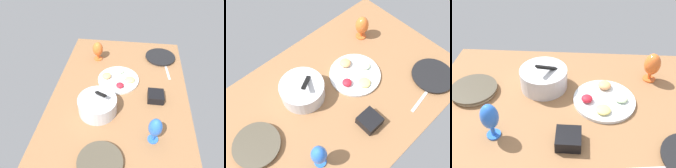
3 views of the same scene
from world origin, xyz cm
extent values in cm
cube|color=#8C603D|center=(0.00, 0.00, -2.00)|extent=(160.00, 104.00, 4.00)
cylinder|color=beige|center=(-56.14, 5.97, 0.99)|extent=(24.38, 24.38, 1.99)
cylinder|color=#494233|center=(-56.14, 5.97, 2.58)|extent=(26.50, 26.50, 1.19)
cylinder|color=silver|center=(-16.94, 14.01, 5.91)|extent=(27.04, 27.04, 11.82)
cylinder|color=white|center=(-16.94, 14.01, 9.45)|extent=(24.34, 24.34, 2.13)
cube|color=black|center=(-12.21, 14.01, 13.05)|extent=(16.61, 14.48, 11.22)
cylinder|color=silver|center=(17.41, 2.72, 0.90)|extent=(33.68, 33.68, 1.80)
ellipsoid|color=beige|center=(26.35, 2.24, 2.99)|extent=(6.83, 6.83, 2.38)
ellipsoid|color=#F2A566|center=(17.99, 12.62, 3.62)|extent=(7.60, 7.60, 3.64)
ellipsoid|color=red|center=(7.91, 0.59, 3.52)|extent=(6.06, 6.06, 3.43)
ellipsoid|color=#F9E072|center=(16.23, -6.70, 3.00)|extent=(7.97, 7.97, 2.41)
cylinder|color=orange|center=(45.65, 24.38, 0.50)|extent=(7.49, 7.49, 1.00)
cylinder|color=orange|center=(45.65, 24.38, 2.68)|extent=(2.00, 2.00, 3.37)
ellipsoid|color=orange|center=(45.65, 24.38, 11.08)|extent=(9.35, 9.35, 13.43)
cylinder|color=blue|center=(-36.35, -24.36, 0.50)|extent=(6.71, 6.71, 1.00)
cylinder|color=blue|center=(-36.35, -24.36, 3.49)|extent=(2.00, 2.00, 4.99)
ellipsoid|color=blue|center=(-36.35, -24.36, 12.71)|extent=(8.31, 8.31, 13.44)
cube|color=black|center=(-0.70, -26.93, 3.09)|extent=(11.73, 11.73, 6.18)
cube|color=tan|center=(-0.70, -26.93, 5.07)|extent=(9.62, 9.62, 1.98)
camera|label=1|loc=(-112.37, -7.78, 114.41)|focal=33.42mm
camera|label=2|loc=(-53.40, -56.34, 132.60)|focal=38.94mm
camera|label=3|loc=(2.10, -103.22, 96.87)|focal=41.64mm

